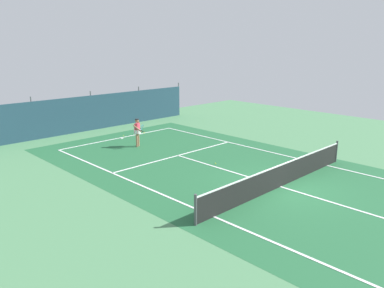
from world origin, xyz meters
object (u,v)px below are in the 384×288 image
tennis_net (281,175)px  tennis_ball_near_player (144,133)px  tennis_ball_midcourt (216,163)px  tennis_ball_by_sideline (123,136)px  tennis_player (137,130)px  parked_car (24,118)px

tennis_net → tennis_ball_near_player: bearing=80.9°
tennis_ball_midcourt → tennis_ball_by_sideline: same height
tennis_player → parked_car: bearing=-101.1°
tennis_player → tennis_ball_by_sideline: tennis_player is taller
tennis_player → tennis_ball_near_player: bearing=-162.3°
tennis_net → tennis_ball_midcourt: tennis_net is taller
tennis_ball_by_sideline → parked_car: parked_car is taller
tennis_ball_near_player → tennis_ball_by_sideline: 1.52m
tennis_net → tennis_ball_by_sideline: bearing=88.1°
tennis_net → tennis_ball_near_player: tennis_net is taller
tennis_ball_midcourt → tennis_ball_by_sideline: (0.05, 8.13, 0.00)m
tennis_ball_near_player → tennis_ball_by_sideline: bearing=172.1°
tennis_net → tennis_ball_midcourt: 4.04m
tennis_ball_near_player → tennis_ball_midcourt: same height
tennis_player → tennis_ball_by_sideline: (0.82, 2.71, -0.93)m
tennis_net → tennis_player: bearing=92.5°
tennis_net → tennis_ball_by_sideline: size_ratio=153.33×
tennis_ball_by_sideline → parked_car: size_ratio=0.02×
parked_car → tennis_net: bearing=99.6°
tennis_ball_by_sideline → tennis_player: bearing=-106.9°
tennis_ball_by_sideline → tennis_ball_midcourt: bearing=-90.3°
tennis_ball_by_sideline → parked_car: bearing=120.7°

